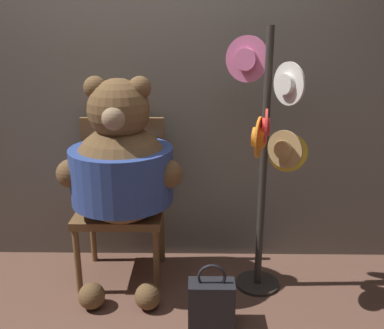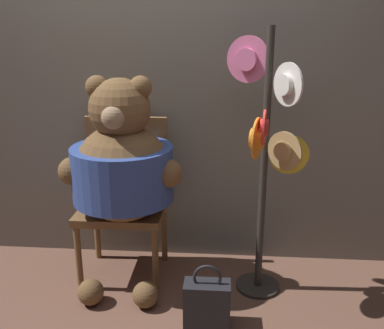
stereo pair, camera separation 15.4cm
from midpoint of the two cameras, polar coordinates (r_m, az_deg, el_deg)
name	(u,v)px [view 1 (the left image)]	position (r m, az deg, el deg)	size (l,w,h in m)	color
ground_plane	(144,308)	(2.73, -8.08, -18.40)	(14.00, 14.00, 0.00)	brown
wall_back	(151,88)	(2.93, -7.06, 10.09)	(8.00, 0.10, 2.44)	slate
chair	(122,193)	(2.87, -10.83, -3.79)	(0.55, 0.46, 1.05)	brown
teddy_bear	(122,168)	(2.63, -11.03, -0.51)	(0.75, 0.67, 1.35)	brown
hat_display_rack	(268,150)	(2.50, 8.32, 1.90)	(0.50, 0.44, 1.62)	#332D28
handbag_on_ground	(211,302)	(2.52, 0.77, -17.86)	(0.26, 0.13, 0.38)	#232328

